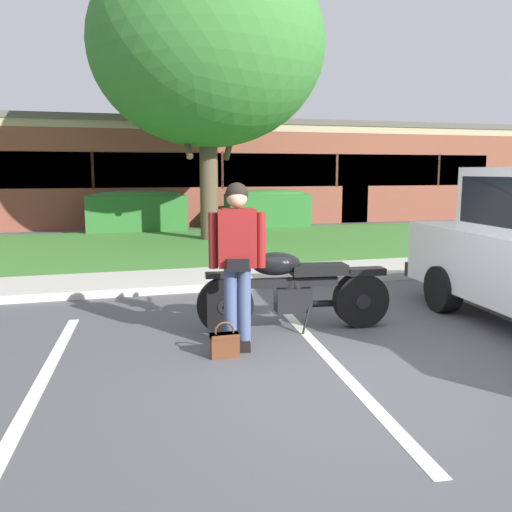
{
  "coord_description": "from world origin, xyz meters",
  "views": [
    {
      "loc": [
        -2.35,
        -4.59,
        1.82
      ],
      "look_at": [
        -0.59,
        1.44,
        0.85
      ],
      "focal_mm": 38.86,
      "sensor_mm": 36.0,
      "label": 1
    }
  ],
  "objects_px": {
    "handbag": "(224,343)",
    "shade_tree": "(207,46)",
    "motorcycle": "(301,288)",
    "hedge_center_left": "(268,208)",
    "brick_building": "(199,172)",
    "rider_person": "(237,254)",
    "hedge_left": "(136,211)"
  },
  "relations": [
    {
      "from": "rider_person",
      "to": "shade_tree",
      "type": "xyz_separation_m",
      "value": [
        1.49,
        8.78,
        3.87
      ]
    },
    {
      "from": "motorcycle",
      "to": "handbag",
      "type": "height_order",
      "value": "motorcycle"
    },
    {
      "from": "rider_person",
      "to": "motorcycle",
      "type": "bearing_deg",
      "value": 29.36
    },
    {
      "from": "motorcycle",
      "to": "shade_tree",
      "type": "relative_size",
      "value": 0.3
    },
    {
      "from": "rider_person",
      "to": "hedge_center_left",
      "type": "bearing_deg",
      "value": 71.1
    },
    {
      "from": "brick_building",
      "to": "motorcycle",
      "type": "bearing_deg",
      "value": -96.38
    },
    {
      "from": "brick_building",
      "to": "hedge_left",
      "type": "bearing_deg",
      "value": -117.87
    },
    {
      "from": "shade_tree",
      "to": "hedge_left",
      "type": "relative_size",
      "value": 2.54
    },
    {
      "from": "motorcycle",
      "to": "brick_building",
      "type": "bearing_deg",
      "value": 83.62
    },
    {
      "from": "brick_building",
      "to": "hedge_center_left",
      "type": "bearing_deg",
      "value": -77.84
    },
    {
      "from": "motorcycle",
      "to": "hedge_center_left",
      "type": "relative_size",
      "value": 0.86
    },
    {
      "from": "motorcycle",
      "to": "rider_person",
      "type": "relative_size",
      "value": 1.31
    },
    {
      "from": "rider_person",
      "to": "handbag",
      "type": "xyz_separation_m",
      "value": [
        -0.19,
        -0.2,
        -0.85
      ]
    },
    {
      "from": "handbag",
      "to": "rider_person",
      "type": "bearing_deg",
      "value": 47.84
    },
    {
      "from": "rider_person",
      "to": "handbag",
      "type": "distance_m",
      "value": 0.89
    },
    {
      "from": "motorcycle",
      "to": "brick_building",
      "type": "height_order",
      "value": "brick_building"
    },
    {
      "from": "shade_tree",
      "to": "brick_building",
      "type": "xyz_separation_m",
      "value": [
        1.21,
        8.02,
        -3.09
      ]
    },
    {
      "from": "handbag",
      "to": "hedge_center_left",
      "type": "bearing_deg",
      "value": 70.59
    },
    {
      "from": "rider_person",
      "to": "hedge_left",
      "type": "relative_size",
      "value": 0.59
    },
    {
      "from": "shade_tree",
      "to": "hedge_center_left",
      "type": "height_order",
      "value": "shade_tree"
    },
    {
      "from": "handbag",
      "to": "hedge_center_left",
      "type": "xyz_separation_m",
      "value": [
        4.07,
        11.55,
        0.51
      ]
    },
    {
      "from": "rider_person",
      "to": "hedge_center_left",
      "type": "distance_m",
      "value": 11.99
    },
    {
      "from": "rider_person",
      "to": "shade_tree",
      "type": "relative_size",
      "value": 0.23
    },
    {
      "from": "handbag",
      "to": "shade_tree",
      "type": "height_order",
      "value": "shade_tree"
    },
    {
      "from": "hedge_left",
      "to": "brick_building",
      "type": "height_order",
      "value": "brick_building"
    },
    {
      "from": "handbag",
      "to": "brick_building",
      "type": "relative_size",
      "value": 0.01
    },
    {
      "from": "hedge_left",
      "to": "hedge_center_left",
      "type": "relative_size",
      "value": 1.11
    },
    {
      "from": "handbag",
      "to": "hedge_left",
      "type": "relative_size",
      "value": 0.12
    },
    {
      "from": "hedge_center_left",
      "to": "handbag",
      "type": "bearing_deg",
      "value": -109.41
    },
    {
      "from": "handbag",
      "to": "hedge_center_left",
      "type": "height_order",
      "value": "hedge_center_left"
    },
    {
      "from": "hedge_left",
      "to": "brick_building",
      "type": "relative_size",
      "value": 0.12
    },
    {
      "from": "rider_person",
      "to": "hedge_center_left",
      "type": "height_order",
      "value": "rider_person"
    }
  ]
}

